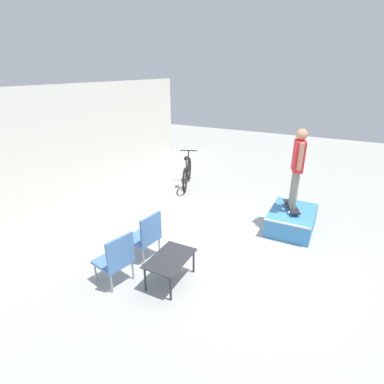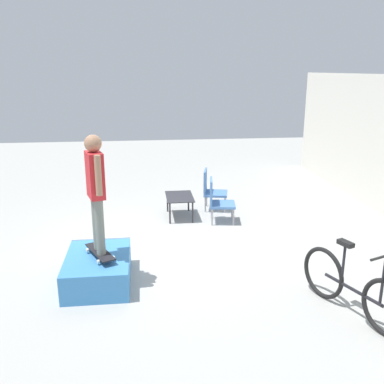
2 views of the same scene
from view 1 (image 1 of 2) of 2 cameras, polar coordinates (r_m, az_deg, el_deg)
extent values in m
plane|color=#A8A8A3|center=(6.24, 8.63, -10.45)|extent=(24.00, 24.00, 0.00)
cube|color=white|center=(8.58, -25.53, 7.73)|extent=(12.00, 0.06, 3.00)
cube|color=#3D84C6|center=(7.12, 18.45, -5.05)|extent=(1.34, 0.94, 0.43)
cylinder|color=#B7B7BC|center=(6.43, 17.64, -5.84)|extent=(0.05, 0.94, 0.05)
cube|color=black|center=(7.04, 18.44, -2.62)|extent=(0.77, 0.50, 0.02)
cylinder|color=white|center=(7.23, 17.05, -2.09)|extent=(0.06, 0.05, 0.05)
cylinder|color=white|center=(7.29, 18.80, -2.10)|extent=(0.06, 0.05, 0.05)
cylinder|color=white|center=(6.82, 17.98, -3.73)|extent=(0.06, 0.05, 0.05)
cylinder|color=white|center=(6.88, 19.83, -3.72)|extent=(0.06, 0.05, 0.05)
cylinder|color=gray|center=(6.78, 18.97, 0.23)|extent=(0.13, 0.13, 0.83)
cylinder|color=gray|center=(6.98, 18.76, 0.90)|extent=(0.13, 0.13, 0.83)
cube|color=red|center=(6.65, 19.65, 6.50)|extent=(0.42, 0.30, 0.65)
cylinder|color=#A87A5B|center=(6.41, 20.00, 6.34)|extent=(0.09, 0.09, 0.56)
cylinder|color=#A87A5B|center=(6.87, 19.44, 7.43)|extent=(0.09, 0.09, 0.56)
sphere|color=#A87A5B|center=(6.56, 20.16, 10.25)|extent=(0.24, 0.24, 0.24)
cube|color=#2D2D33|center=(5.08, -4.20, -12.44)|extent=(0.89, 0.58, 0.02)
cylinder|color=#2D2D33|center=(4.86, -4.11, -17.83)|extent=(0.04, 0.04, 0.45)
cylinder|color=#2D2D33|center=(5.40, 0.31, -13.06)|extent=(0.04, 0.04, 0.45)
cylinder|color=#2D2D33|center=(5.07, -8.91, -16.08)|extent=(0.04, 0.04, 0.45)
cylinder|color=#2D2D33|center=(5.59, -4.14, -11.73)|extent=(0.04, 0.04, 0.45)
cylinder|color=#99999E|center=(5.67, -14.12, -12.51)|extent=(0.03, 0.03, 0.36)
cylinder|color=#99999E|center=(5.48, -17.89, -14.33)|extent=(0.03, 0.03, 0.36)
cylinder|color=#99999E|center=(5.37, -11.21, -14.39)|extent=(0.03, 0.03, 0.36)
cylinder|color=#99999E|center=(5.17, -15.11, -16.43)|extent=(0.03, 0.03, 0.36)
cube|color=#4C7AB7|center=(5.30, -14.80, -12.61)|extent=(0.62, 0.62, 0.05)
cube|color=#4C7AB7|center=(4.98, -13.46, -11.04)|extent=(0.52, 0.15, 0.52)
cylinder|color=#99999E|center=(6.20, -9.34, -8.79)|extent=(0.03, 0.03, 0.36)
cylinder|color=#99999E|center=(5.95, -12.34, -10.50)|extent=(0.03, 0.03, 0.36)
cylinder|color=#99999E|center=(5.93, -6.25, -10.14)|extent=(0.03, 0.03, 0.36)
cylinder|color=#99999E|center=(5.67, -9.24, -12.02)|extent=(0.03, 0.03, 0.36)
cube|color=#4C7AB7|center=(5.83, -9.42, -8.64)|extent=(0.59, 0.59, 0.05)
cube|color=#4C7AB7|center=(5.54, -7.81, -6.91)|extent=(0.52, 0.11, 0.52)
torus|color=black|center=(9.66, -0.57, 4.38)|extent=(0.71, 0.32, 0.74)
torus|color=black|center=(8.68, -1.38, 2.25)|extent=(0.71, 0.32, 0.74)
cylinder|color=black|center=(9.17, -0.95, 3.37)|extent=(0.90, 0.38, 0.04)
cylinder|color=black|center=(8.90, -1.11, 4.62)|extent=(0.04, 0.04, 0.54)
cube|color=black|center=(8.82, -1.13, 6.48)|extent=(0.24, 0.17, 0.06)
cylinder|color=black|center=(9.47, -0.65, 6.03)|extent=(0.04, 0.04, 0.64)
cylinder|color=black|center=(9.38, -0.66, 7.91)|extent=(0.22, 0.50, 0.03)
camera|label=2|loc=(12.40, 21.86, 19.80)|focal=40.00mm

